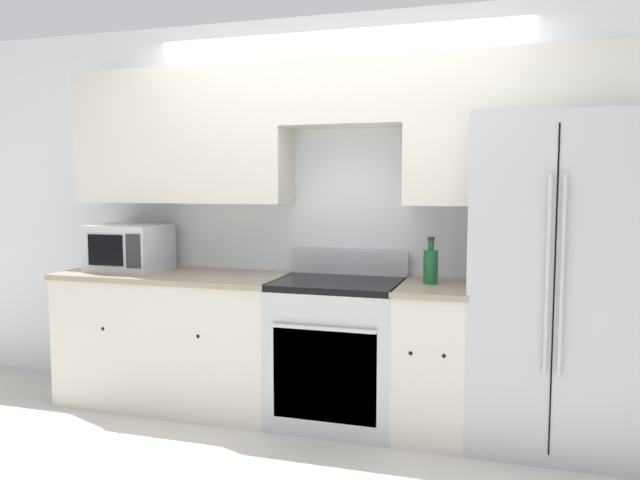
# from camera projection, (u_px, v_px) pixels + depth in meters

# --- Properties ---
(ground_plane) EXTENTS (12.00, 12.00, 0.00)m
(ground_plane) POSITION_uv_depth(u_px,v_px,m) (305.00, 438.00, 3.68)
(ground_plane) COLOR beige
(wall_back) EXTENTS (8.00, 0.39, 2.60)m
(wall_back) POSITION_uv_depth(u_px,v_px,m) (331.00, 178.00, 4.10)
(wall_back) COLOR silver
(wall_back) RESTS_ON ground_plane
(lower_cabinets_left) EXTENTS (1.55, 0.64, 0.90)m
(lower_cabinets_left) POSITION_uv_depth(u_px,v_px,m) (175.00, 338.00, 4.24)
(lower_cabinets_left) COLOR beige
(lower_cabinets_left) RESTS_ON ground_plane
(lower_cabinets_right) EXTENTS (0.43, 0.64, 0.90)m
(lower_cabinets_right) POSITION_uv_depth(u_px,v_px,m) (433.00, 359.00, 3.73)
(lower_cabinets_right) COLOR beige
(lower_cabinets_right) RESTS_ON ground_plane
(oven_range) EXTENTS (0.78, 0.65, 1.06)m
(oven_range) POSITION_uv_depth(u_px,v_px,m) (338.00, 351.00, 3.90)
(oven_range) COLOR #B7B7BC
(oven_range) RESTS_ON ground_plane
(refrigerator) EXTENTS (0.88, 0.80, 1.88)m
(refrigerator) POSITION_uv_depth(u_px,v_px,m) (550.00, 282.00, 3.57)
(refrigerator) COLOR #B7B7BC
(refrigerator) RESTS_ON ground_plane
(microwave) EXTENTS (0.48, 0.43, 0.32)m
(microwave) POSITION_uv_depth(u_px,v_px,m) (130.00, 247.00, 4.32)
(microwave) COLOR #B7B7BC
(microwave) RESTS_ON lower_cabinets_left
(bottle) EXTENTS (0.09, 0.09, 0.28)m
(bottle) POSITION_uv_depth(u_px,v_px,m) (431.00, 265.00, 3.73)
(bottle) COLOR #195928
(bottle) RESTS_ON lower_cabinets_right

